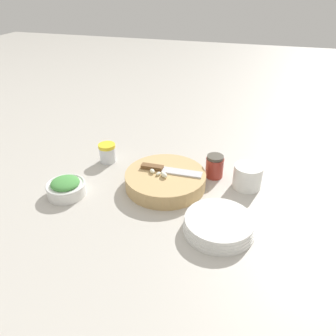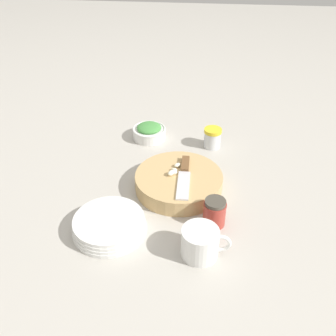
{
  "view_description": "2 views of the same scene",
  "coord_description": "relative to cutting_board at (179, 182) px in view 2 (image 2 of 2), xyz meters",
  "views": [
    {
      "loc": [
        -0.27,
        0.8,
        0.59
      ],
      "look_at": [
        -0.03,
        0.0,
        0.08
      ],
      "focal_mm": 35.0,
      "sensor_mm": 36.0,
      "label": 1
    },
    {
      "loc": [
        -0.88,
        -0.09,
        0.68
      ],
      "look_at": [
        -0.04,
        0.01,
        0.08
      ],
      "focal_mm": 40.0,
      "sensor_mm": 36.0,
      "label": 2
    }
  ],
  "objects": [
    {
      "name": "ground_plane",
      "position": [
        0.02,
        0.02,
        -0.02
      ],
      "size": [
        5.0,
        5.0,
        0.0
      ],
      "primitive_type": "plane",
      "color": "#B2ADA3"
    },
    {
      "name": "garlic_cloves",
      "position": [
        0.01,
        0.01,
        0.03
      ],
      "size": [
        0.07,
        0.03,
        0.02
      ],
      "color": "beige",
      "rests_on": "cutting_board"
    },
    {
      "name": "plate_stack",
      "position": [
        -0.19,
        0.16,
        -0.0
      ],
      "size": [
        0.19,
        0.19,
        0.04
      ],
      "color": "silver",
      "rests_on": "ground_plane"
    },
    {
      "name": "cutting_board",
      "position": [
        0.0,
        0.0,
        0.0
      ],
      "size": [
        0.25,
        0.25,
        0.05
      ],
      "color": "tan",
      "rests_on": "ground_plane"
    },
    {
      "name": "chef_knife",
      "position": [
        -0.0,
        -0.02,
        0.03
      ],
      "size": [
        0.2,
        0.04,
        0.01
      ],
      "rotation": [
        0.0,
        0.0,
        1.59
      ],
      "color": "brown",
      "rests_on": "cutting_board"
    },
    {
      "name": "spice_jar",
      "position": [
        0.24,
        -0.09,
        0.01
      ],
      "size": [
        0.06,
        0.06,
        0.07
      ],
      "color": "silver",
      "rests_on": "ground_plane"
    },
    {
      "name": "coffee_mug",
      "position": [
        -0.25,
        -0.07,
        0.01
      ],
      "size": [
        0.09,
        0.12,
        0.08
      ],
      "color": "silver",
      "rests_on": "ground_plane"
    },
    {
      "name": "honey_jar",
      "position": [
        -0.14,
        -0.1,
        0.01
      ],
      "size": [
        0.06,
        0.06,
        0.08
      ],
      "color": "#9E3328",
      "rests_on": "ground_plane"
    },
    {
      "name": "herb_bowl",
      "position": [
        0.28,
        0.13,
        0.0
      ],
      "size": [
        0.12,
        0.12,
        0.05
      ],
      "color": "silver",
      "rests_on": "ground_plane"
    }
  ]
}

